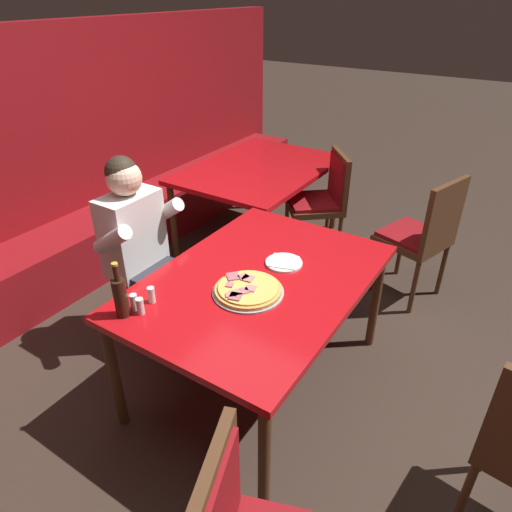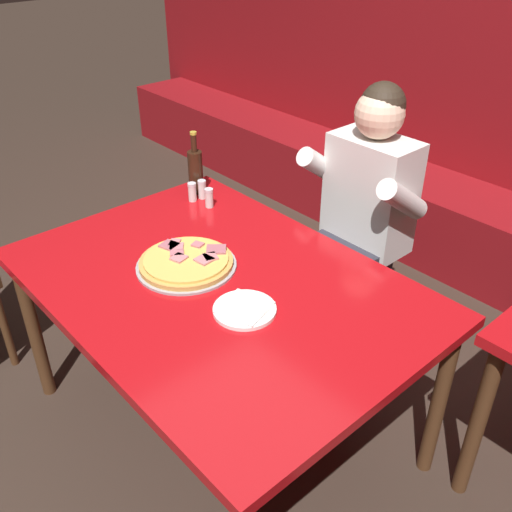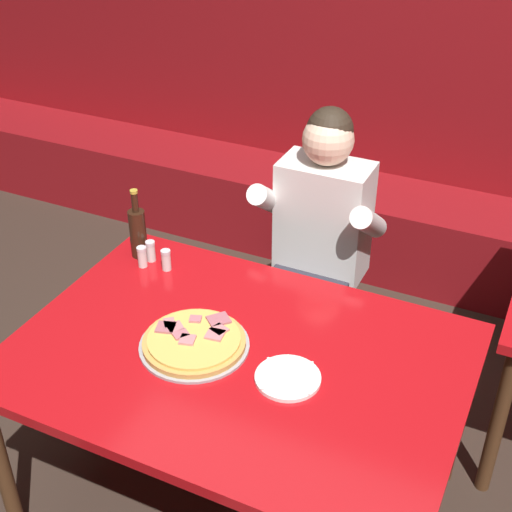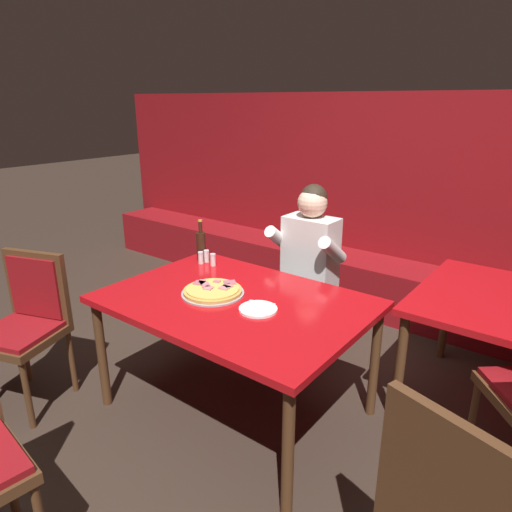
{
  "view_description": "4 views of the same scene",
  "coord_description": "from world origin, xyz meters",
  "px_view_note": "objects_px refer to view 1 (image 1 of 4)",
  "views": [
    {
      "loc": [
        -1.74,
        -1.1,
        2.11
      ],
      "look_at": [
        0.11,
        0.09,
        0.8
      ],
      "focal_mm": 32.0,
      "sensor_mm": 36.0,
      "label": 1
    },
    {
      "loc": [
        1.33,
        -1.0,
        1.9
      ],
      "look_at": [
        -0.06,
        0.24,
        0.73
      ],
      "focal_mm": 40.0,
      "sensor_mm": 36.0,
      "label": 2
    },
    {
      "loc": [
        0.83,
        -1.6,
        2.29
      ],
      "look_at": [
        -0.08,
        0.3,
        0.93
      ],
      "focal_mm": 50.0,
      "sensor_mm": 36.0,
      "label": 3
    },
    {
      "loc": [
        1.55,
        -1.83,
        1.83
      ],
      "look_at": [
        -0.0,
        0.2,
        0.95
      ],
      "focal_mm": 32.0,
      "sensor_mm": 36.0,
      "label": 4
    }
  ],
  "objects_px": {
    "diner_seated_blue_shirt": "(144,247)",
    "dining_chair_by_booth": "(424,232)",
    "background_dining_table": "(259,174)",
    "main_dining_table": "(259,288)",
    "pizza": "(248,290)",
    "shaker_oregano": "(140,307)",
    "beer_bottle": "(120,296)",
    "shaker_red_pepper_flakes": "(134,303)",
    "plate_white_paper": "(284,263)",
    "dining_chair_far_right": "(323,197)",
    "shaker_black_pepper": "(151,296)"
  },
  "relations": [
    {
      "from": "diner_seated_blue_shirt",
      "to": "dining_chair_by_booth",
      "type": "relative_size",
      "value": 1.29
    },
    {
      "from": "dining_chair_by_booth",
      "to": "background_dining_table",
      "type": "height_order",
      "value": "dining_chair_by_booth"
    },
    {
      "from": "main_dining_table",
      "to": "dining_chair_by_booth",
      "type": "relative_size",
      "value": 1.51
    },
    {
      "from": "pizza",
      "to": "shaker_oregano",
      "type": "bearing_deg",
      "value": 141.35
    },
    {
      "from": "shaker_oregano",
      "to": "dining_chair_by_booth",
      "type": "distance_m",
      "value": 2.15
    },
    {
      "from": "diner_seated_blue_shirt",
      "to": "background_dining_table",
      "type": "distance_m",
      "value": 1.53
    },
    {
      "from": "pizza",
      "to": "beer_bottle",
      "type": "xyz_separation_m",
      "value": [
        -0.48,
        0.4,
        0.09
      ]
    },
    {
      "from": "shaker_red_pepper_flakes",
      "to": "shaker_oregano",
      "type": "height_order",
      "value": "same"
    },
    {
      "from": "main_dining_table",
      "to": "shaker_oregano",
      "type": "bearing_deg",
      "value": 151.33
    },
    {
      "from": "plate_white_paper",
      "to": "dining_chair_far_right",
      "type": "relative_size",
      "value": 0.22
    },
    {
      "from": "dining_chair_by_booth",
      "to": "plate_white_paper",
      "type": "bearing_deg",
      "value": 157.19
    },
    {
      "from": "shaker_black_pepper",
      "to": "dining_chair_by_booth",
      "type": "distance_m",
      "value": 2.07
    },
    {
      "from": "main_dining_table",
      "to": "diner_seated_blue_shirt",
      "type": "relative_size",
      "value": 1.17
    },
    {
      "from": "shaker_oregano",
      "to": "dining_chair_by_booth",
      "type": "height_order",
      "value": "dining_chair_by_booth"
    },
    {
      "from": "shaker_black_pepper",
      "to": "pizza",
      "type": "bearing_deg",
      "value": -47.7
    },
    {
      "from": "beer_bottle",
      "to": "diner_seated_blue_shirt",
      "type": "xyz_separation_m",
      "value": [
        0.58,
        0.45,
        -0.15
      ]
    },
    {
      "from": "shaker_black_pepper",
      "to": "background_dining_table",
      "type": "bearing_deg",
      "value": 17.19
    },
    {
      "from": "dining_chair_far_right",
      "to": "shaker_red_pepper_flakes",
      "type": "bearing_deg",
      "value": 179.72
    },
    {
      "from": "beer_bottle",
      "to": "shaker_red_pepper_flakes",
      "type": "height_order",
      "value": "beer_bottle"
    },
    {
      "from": "shaker_oregano",
      "to": "dining_chair_far_right",
      "type": "xyz_separation_m",
      "value": [
        2.13,
        0.04,
        -0.21
      ]
    },
    {
      "from": "main_dining_table",
      "to": "beer_bottle",
      "type": "bearing_deg",
      "value": 149.04
    },
    {
      "from": "shaker_red_pepper_flakes",
      "to": "dining_chair_by_booth",
      "type": "height_order",
      "value": "dining_chair_by_booth"
    },
    {
      "from": "diner_seated_blue_shirt",
      "to": "dining_chair_by_booth",
      "type": "distance_m",
      "value": 1.98
    },
    {
      "from": "dining_chair_by_booth",
      "to": "dining_chair_far_right",
      "type": "xyz_separation_m",
      "value": [
        0.17,
        0.89,
        0.0
      ]
    },
    {
      "from": "beer_bottle",
      "to": "shaker_oregano",
      "type": "distance_m",
      "value": 0.11
    },
    {
      "from": "shaker_oregano",
      "to": "dining_chair_by_booth",
      "type": "relative_size",
      "value": 0.09
    },
    {
      "from": "beer_bottle",
      "to": "shaker_red_pepper_flakes",
      "type": "bearing_deg",
      "value": -12.11
    },
    {
      "from": "shaker_red_pepper_flakes",
      "to": "background_dining_table",
      "type": "relative_size",
      "value": 0.06
    },
    {
      "from": "shaker_red_pepper_flakes",
      "to": "shaker_black_pepper",
      "type": "height_order",
      "value": "same"
    },
    {
      "from": "background_dining_table",
      "to": "dining_chair_far_right",
      "type": "bearing_deg",
      "value": -82.57
    },
    {
      "from": "plate_white_paper",
      "to": "shaker_red_pepper_flakes",
      "type": "xyz_separation_m",
      "value": [
        -0.76,
        0.4,
        0.03
      ]
    },
    {
      "from": "pizza",
      "to": "plate_white_paper",
      "type": "bearing_deg",
      "value": -2.73
    },
    {
      "from": "shaker_black_pepper",
      "to": "shaker_oregano",
      "type": "bearing_deg",
      "value": -168.11
    },
    {
      "from": "dining_chair_far_right",
      "to": "plate_white_paper",
      "type": "bearing_deg",
      "value": -163.93
    },
    {
      "from": "beer_bottle",
      "to": "shaker_oregano",
      "type": "relative_size",
      "value": 3.4
    },
    {
      "from": "plate_white_paper",
      "to": "background_dining_table",
      "type": "bearing_deg",
      "value": 37.29
    },
    {
      "from": "shaker_oregano",
      "to": "dining_chair_by_booth",
      "type": "xyz_separation_m",
      "value": [
        1.96,
        -0.85,
        -0.21
      ]
    },
    {
      "from": "plate_white_paper",
      "to": "shaker_black_pepper",
      "type": "xyz_separation_m",
      "value": [
        -0.67,
        0.37,
        0.03
      ]
    },
    {
      "from": "shaker_oregano",
      "to": "background_dining_table",
      "type": "distance_m",
      "value": 2.15
    },
    {
      "from": "pizza",
      "to": "dining_chair_by_booth",
      "type": "distance_m",
      "value": 1.63
    },
    {
      "from": "pizza",
      "to": "diner_seated_blue_shirt",
      "type": "height_order",
      "value": "diner_seated_blue_shirt"
    },
    {
      "from": "shaker_oregano",
      "to": "background_dining_table",
      "type": "xyz_separation_m",
      "value": [
        2.06,
        0.63,
        -0.11
      ]
    },
    {
      "from": "beer_bottle",
      "to": "background_dining_table",
      "type": "distance_m",
      "value": 2.19
    },
    {
      "from": "shaker_oregano",
      "to": "background_dining_table",
      "type": "bearing_deg",
      "value": 16.95
    },
    {
      "from": "beer_bottle",
      "to": "shaker_black_pepper",
      "type": "height_order",
      "value": "beer_bottle"
    },
    {
      "from": "plate_white_paper",
      "to": "dining_chair_by_booth",
      "type": "bearing_deg",
      "value": -22.81
    },
    {
      "from": "plate_white_paper",
      "to": "shaker_red_pepper_flakes",
      "type": "relative_size",
      "value": 2.44
    },
    {
      "from": "main_dining_table",
      "to": "shaker_oregano",
      "type": "xyz_separation_m",
      "value": [
        -0.57,
        0.31,
        0.11
      ]
    },
    {
      "from": "background_dining_table",
      "to": "plate_white_paper",
      "type": "bearing_deg",
      "value": -142.71
    },
    {
      "from": "beer_bottle",
      "to": "dining_chair_far_right",
      "type": "distance_m",
      "value": 2.2
    }
  ]
}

